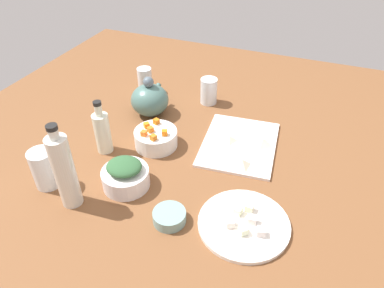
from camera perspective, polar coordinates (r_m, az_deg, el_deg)
name	(u,v)px	position (r cm, az deg, el deg)	size (l,w,h in cm)	color
tabletop	(192,159)	(121.41, 0.00, -2.43)	(190.00, 190.00, 3.00)	brown
cutting_board	(239,144)	(125.83, 7.61, 0.00)	(31.87, 24.97, 1.00)	white
plate_tofu	(244,224)	(99.66, 8.33, -12.60)	(25.09, 25.09, 1.20)	white
bowl_greens	(126,178)	(109.65, -10.60, -5.40)	(14.34, 14.34, 5.84)	white
bowl_carrots	(156,138)	(123.81, -5.82, 0.92)	(14.88, 14.88, 6.06)	white
bowl_small_side	(169,217)	(99.10, -3.66, -11.58)	(9.18, 9.18, 3.32)	#7AA09C
teapot	(150,99)	(139.86, -6.80, 7.13)	(16.28, 14.66, 15.93)	#486D67
bottle_0	(64,171)	(102.62, -19.84, -4.10)	(5.93, 5.93, 27.05)	silver
bottle_1	(102,132)	(121.88, -14.22, 1.95)	(5.37, 5.37, 19.39)	silver
drinking_glass_0	(145,80)	(156.40, -7.58, 10.15)	(6.16, 6.16, 10.80)	white
drinking_glass_1	(209,91)	(146.92, 2.71, 8.52)	(6.84, 6.84, 10.69)	white
drinking_glass_2	(45,169)	(114.75, -22.63, -3.68)	(7.58, 7.58, 12.49)	white
carrot_cube_0	(153,137)	(117.65, -6.24, 1.05)	(1.80, 1.80, 1.80)	orange
carrot_cube_1	(147,125)	(123.77, -7.31, 3.01)	(1.80, 1.80, 1.80)	orange
carrot_cube_2	(144,133)	(119.94, -7.75, 1.72)	(1.80, 1.80, 1.80)	orange
carrot_cube_3	(150,130)	(121.45, -6.74, 2.32)	(1.80, 1.80, 1.80)	orange
carrot_cube_4	(165,132)	(119.71, -4.37, 1.90)	(1.80, 1.80, 1.80)	orange
carrot_cube_5	(156,121)	(125.39, -5.77, 3.64)	(1.80, 1.80, 1.80)	orange
chopped_greens_mound	(124,166)	(106.59, -10.88, -3.56)	(10.69, 9.61, 3.46)	#325F37
tofu_cube_0	(243,230)	(96.01, 8.24, -13.60)	(2.20, 2.20, 2.20)	#EBF3CB
tofu_cube_1	(230,223)	(97.14, 6.16, -12.55)	(2.20, 2.20, 2.20)	white
tofu_cube_2	(238,211)	(100.30, 7.37, -10.58)	(2.20, 2.20, 2.20)	#EEF5CC
tofu_cube_3	(253,220)	(98.72, 9.73, -11.92)	(2.20, 2.20, 2.20)	white
tofu_cube_4	(261,232)	(96.50, 11.05, -13.69)	(2.20, 2.20, 2.20)	silver
tofu_cube_5	(250,208)	(101.48, 9.24, -10.09)	(2.20, 2.20, 2.20)	#F9F1CA
dumpling_0	(242,162)	(115.61, 8.02, -2.90)	(5.61, 4.78, 2.38)	beige
dumpling_1	(230,138)	(125.66, 6.06, 0.96)	(4.45, 4.40, 2.10)	beige
dumpling_2	(263,142)	(125.19, 11.31, 0.35)	(5.84, 5.14, 2.60)	beige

